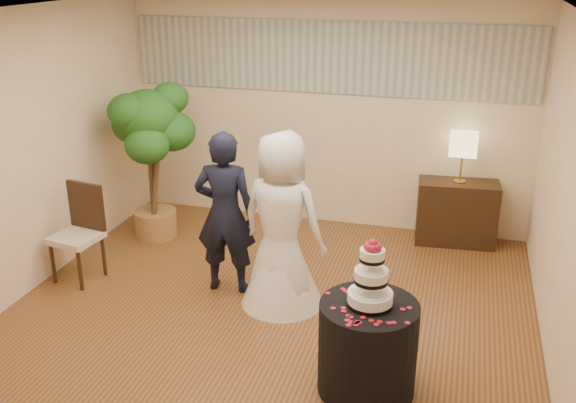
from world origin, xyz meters
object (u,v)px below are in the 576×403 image
(cake_table, at_px, (367,348))
(side_chair, at_px, (75,235))
(wedding_cake, at_px, (371,273))
(bride, at_px, (282,221))
(table_lamp, at_px, (462,158))
(console, at_px, (456,213))
(groom, at_px, (225,213))
(ficus_tree, at_px, (151,162))

(cake_table, height_order, side_chair, side_chair)
(cake_table, relative_size, wedding_cake, 1.41)
(cake_table, distance_m, side_chair, 3.39)
(bride, relative_size, table_lamp, 3.02)
(bride, height_order, table_lamp, bride)
(wedding_cake, bearing_deg, console, 79.41)
(groom, bearing_deg, bride, 162.23)
(console, bearing_deg, table_lamp, 0.00)
(side_chair, bearing_deg, console, 37.95)
(wedding_cake, relative_size, table_lamp, 0.94)
(wedding_cake, bearing_deg, side_chair, 162.44)
(cake_table, relative_size, console, 0.83)
(console, distance_m, table_lamp, 0.67)
(console, xyz_separation_m, table_lamp, (0.00, 0.00, 0.67))
(side_chair, bearing_deg, wedding_cake, -7.79)
(table_lamp, height_order, side_chair, table_lamp)
(groom, height_order, ficus_tree, ficus_tree)
(groom, relative_size, table_lamp, 2.90)
(console, height_order, side_chair, side_chair)
(cake_table, distance_m, wedding_cake, 0.66)
(groom, distance_m, console, 2.89)
(bride, distance_m, ficus_tree, 2.25)
(groom, height_order, console, groom)
(wedding_cake, xyz_separation_m, side_chair, (-3.23, 1.02, -0.53))
(cake_table, bearing_deg, side_chair, 162.44)
(cake_table, relative_size, ficus_tree, 0.40)
(cake_table, height_order, console, same)
(bride, bearing_deg, table_lamp, -117.85)
(groom, bearing_deg, side_chair, 2.20)
(ficus_tree, bearing_deg, groom, -37.61)
(cake_table, xyz_separation_m, table_lamp, (0.57, 3.06, 0.67))
(table_lamp, bearing_deg, bride, -129.67)
(bride, distance_m, cake_table, 1.61)
(table_lamp, bearing_deg, groom, -140.97)
(bride, relative_size, wedding_cake, 3.21)
(bride, xyz_separation_m, wedding_cake, (1.02, -1.14, 0.16))
(groom, xyz_separation_m, wedding_cake, (1.65, -1.26, 0.20))
(wedding_cake, bearing_deg, cake_table, 0.00)
(wedding_cake, bearing_deg, table_lamp, 79.41)
(wedding_cake, relative_size, console, 0.59)
(groom, distance_m, bride, 0.64)
(bride, height_order, cake_table, bride)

